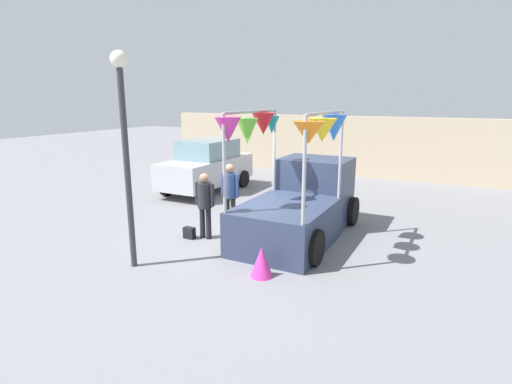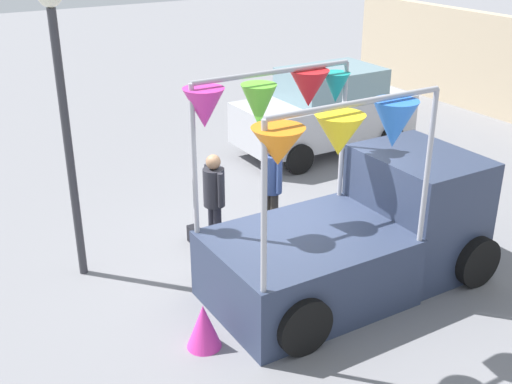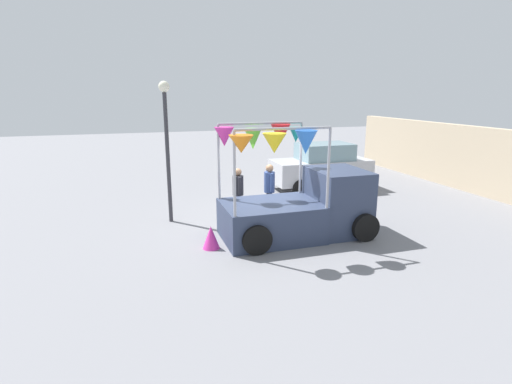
# 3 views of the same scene
# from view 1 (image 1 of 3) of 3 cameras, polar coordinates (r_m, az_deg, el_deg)

# --- Properties ---
(ground_plane) EXTENTS (60.00, 60.00, 0.00)m
(ground_plane) POSITION_cam_1_polar(r_m,az_deg,el_deg) (10.00, -1.10, -6.36)
(ground_plane) COLOR slate
(vendor_truck) EXTENTS (2.54, 4.19, 3.10)m
(vendor_truck) POSITION_cam_1_polar(r_m,az_deg,el_deg) (9.99, 6.50, -0.91)
(vendor_truck) COLOR #2D3851
(vendor_truck) RESTS_ON ground
(parked_car) EXTENTS (1.88, 4.00, 1.88)m
(parked_car) POSITION_cam_1_polar(r_m,az_deg,el_deg) (14.74, -7.03, 3.74)
(parked_car) COLOR #B7B7BC
(parked_car) RESTS_ON ground
(person_customer) EXTENTS (0.53, 0.34, 1.62)m
(person_customer) POSITION_cam_1_polar(r_m,az_deg,el_deg) (9.68, -7.33, -1.10)
(person_customer) COLOR black
(person_customer) RESTS_ON ground
(person_vendor) EXTENTS (0.53, 0.34, 1.71)m
(person_vendor) POSITION_cam_1_polar(r_m,az_deg,el_deg) (10.42, -3.75, 0.36)
(person_vendor) COLOR #2D2823
(person_vendor) RESTS_ON ground
(handbag) EXTENTS (0.28, 0.16, 0.28)m
(handbag) POSITION_cam_1_polar(r_m,az_deg,el_deg) (9.96, -9.51, -5.78)
(handbag) COLOR black
(handbag) RESTS_ON ground
(street_lamp) EXTENTS (0.32, 0.32, 4.21)m
(street_lamp) POSITION_cam_1_polar(r_m,az_deg,el_deg) (8.06, -18.29, 8.09)
(street_lamp) COLOR #333338
(street_lamp) RESTS_ON ground
(brick_boundary_wall) EXTENTS (18.00, 0.36, 2.60)m
(brick_boundary_wall) POSITION_cam_1_polar(r_m,az_deg,el_deg) (18.21, 12.99, 6.44)
(brick_boundary_wall) COLOR tan
(brick_boundary_wall) RESTS_ON ground
(folded_kite_bundle_magenta) EXTENTS (0.54, 0.54, 0.60)m
(folded_kite_bundle_magenta) POSITION_cam_1_polar(r_m,az_deg,el_deg) (7.77, 0.80, -9.94)
(folded_kite_bundle_magenta) COLOR #D83399
(folded_kite_bundle_magenta) RESTS_ON ground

